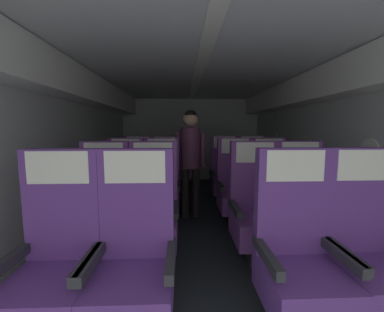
# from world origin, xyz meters

# --- Properties ---
(ground) EXTENTS (3.65, 6.69, 0.02)m
(ground) POSITION_xyz_m (0.00, 3.14, -0.01)
(ground) COLOR #23282D
(fuselage_shell) EXTENTS (3.53, 6.34, 2.09)m
(fuselage_shell) POSITION_xyz_m (0.00, 3.40, 1.51)
(fuselage_shell) COLOR silver
(fuselage_shell) RESTS_ON ground
(seat_a_left_window) EXTENTS (0.50, 0.51, 1.18)m
(seat_a_left_window) POSITION_xyz_m (-0.97, 1.53, 0.49)
(seat_a_left_window) COLOR #38383D
(seat_a_left_window) RESTS_ON ground
(seat_a_left_aisle) EXTENTS (0.50, 0.51, 1.18)m
(seat_a_left_aisle) POSITION_xyz_m (-0.51, 1.53, 0.49)
(seat_a_left_aisle) COLOR #38383D
(seat_a_left_aisle) RESTS_ON ground
(seat_a_right_aisle) EXTENTS (0.50, 0.51, 1.18)m
(seat_a_right_aisle) POSITION_xyz_m (0.97, 1.55, 0.49)
(seat_a_right_aisle) COLOR #38383D
(seat_a_right_aisle) RESTS_ON ground
(seat_a_right_window) EXTENTS (0.50, 0.51, 1.18)m
(seat_a_right_window) POSITION_xyz_m (0.50, 1.54, 0.49)
(seat_a_right_window) COLOR #38383D
(seat_a_right_window) RESTS_ON ground
(seat_b_left_window) EXTENTS (0.50, 0.51, 1.18)m
(seat_b_left_window) POSITION_xyz_m (-0.98, 2.40, 0.49)
(seat_b_left_window) COLOR #38383D
(seat_b_left_window) RESTS_ON ground
(seat_b_left_aisle) EXTENTS (0.50, 0.51, 1.18)m
(seat_b_left_aisle) POSITION_xyz_m (-0.50, 2.40, 0.49)
(seat_b_left_aisle) COLOR #38383D
(seat_b_left_aisle) RESTS_ON ground
(seat_b_right_aisle) EXTENTS (0.50, 0.51, 1.18)m
(seat_b_right_aisle) POSITION_xyz_m (0.97, 2.43, 0.49)
(seat_b_right_aisle) COLOR #38383D
(seat_b_right_aisle) RESTS_ON ground
(seat_b_right_window) EXTENTS (0.50, 0.51, 1.18)m
(seat_b_right_window) POSITION_xyz_m (0.50, 2.40, 0.49)
(seat_b_right_window) COLOR #38383D
(seat_b_right_window) RESTS_ON ground
(seat_c_left_window) EXTENTS (0.50, 0.51, 1.18)m
(seat_c_left_window) POSITION_xyz_m (-0.97, 3.30, 0.49)
(seat_c_left_window) COLOR #38383D
(seat_c_left_window) RESTS_ON ground
(seat_c_left_aisle) EXTENTS (0.50, 0.51, 1.18)m
(seat_c_left_aisle) POSITION_xyz_m (-0.49, 3.31, 0.49)
(seat_c_left_aisle) COLOR #38383D
(seat_c_left_aisle) RESTS_ON ground
(seat_c_right_aisle) EXTENTS (0.50, 0.51, 1.18)m
(seat_c_right_aisle) POSITION_xyz_m (0.96, 3.29, 0.49)
(seat_c_right_aisle) COLOR #38383D
(seat_c_right_aisle) RESTS_ON ground
(seat_c_right_window) EXTENTS (0.50, 0.51, 1.18)m
(seat_c_right_window) POSITION_xyz_m (0.50, 3.29, 0.49)
(seat_c_right_window) COLOR #38383D
(seat_c_right_window) RESTS_ON ground
(seat_d_left_window) EXTENTS (0.50, 0.51, 1.18)m
(seat_d_left_window) POSITION_xyz_m (-0.97, 4.19, 0.49)
(seat_d_left_window) COLOR #38383D
(seat_d_left_window) RESTS_ON ground
(seat_d_left_aisle) EXTENTS (0.50, 0.51, 1.18)m
(seat_d_left_aisle) POSITION_xyz_m (-0.50, 4.18, 0.49)
(seat_d_left_aisle) COLOR #38383D
(seat_d_left_aisle) RESTS_ON ground
(seat_d_right_aisle) EXTENTS (0.50, 0.51, 1.18)m
(seat_d_right_aisle) POSITION_xyz_m (0.98, 4.17, 0.49)
(seat_d_right_aisle) COLOR #38383D
(seat_d_right_aisle) RESTS_ON ground
(seat_d_right_window) EXTENTS (0.50, 0.51, 1.18)m
(seat_d_right_window) POSITION_xyz_m (0.51, 4.18, 0.49)
(seat_d_right_window) COLOR #38383D
(seat_d_right_window) RESTS_ON ground
(flight_attendant) EXTENTS (0.43, 0.28, 1.56)m
(flight_attendant) POSITION_xyz_m (-0.10, 3.61, 0.96)
(flight_attendant) COLOR black
(flight_attendant) RESTS_ON ground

